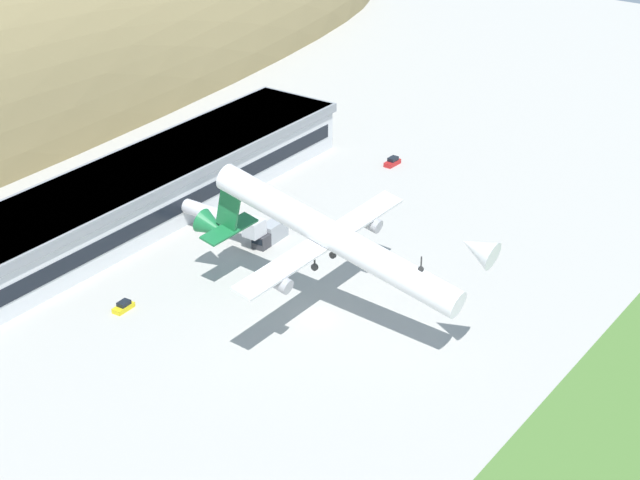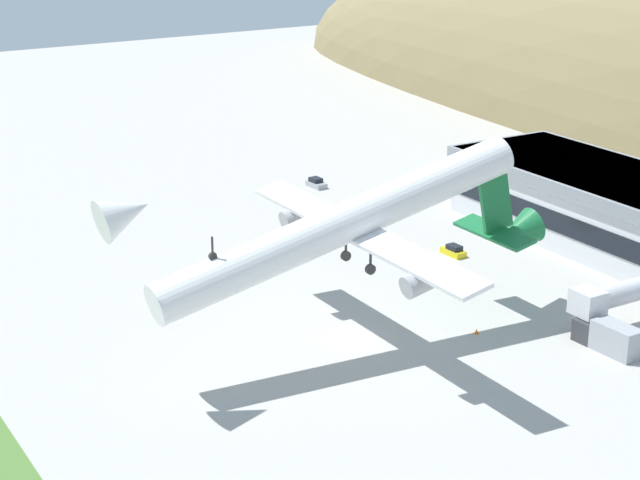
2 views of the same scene
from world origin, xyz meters
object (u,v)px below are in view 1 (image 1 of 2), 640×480
Objects in this scene: jetway_0 at (226,219)px; fuel_truck at (271,233)px; cargo_airplane at (329,237)px; terminal_building at (153,184)px; service_car_1 at (393,162)px; traffic_cone_0 at (276,278)px; service_car_0 at (124,307)px.

fuel_truck is at bearing -60.07° from jetway_0.
cargo_airplane is 6.63× the size of fuel_truck.
terminal_building is at bearing 87.00° from jetway_0.
service_car_1 is 53.02m from traffic_cone_0.
service_car_0 is at bearing -144.44° from terminal_building.
service_car_1 is at bearing 10.83° from traffic_cone_0.
service_car_0 is 6.37× the size of traffic_cone_0.
terminal_building reaches higher than fuel_truck.
jetway_0 is at bearing 69.25° from cargo_airplane.
service_car_1 is at bearing 22.76° from cargo_airplane.
jetway_0 reaches higher than service_car_1.
jetway_0 is 0.32× the size of cargo_airplane.
cargo_airplane is (-11.27, -29.75, 9.71)m from jetway_0.
terminal_building is at bearing 35.56° from service_car_0.
terminal_building reaches higher than traffic_cone_0.
service_car_1 is at bearing -7.52° from jetway_0.
terminal_building is 18.40m from jetway_0.
service_car_1 is at bearing 1.00° from fuel_truck.
service_car_0 is at bearing 177.27° from service_car_1.
jetway_0 reaches higher than service_car_0.
terminal_building reaches higher than service_car_0.
traffic_cone_0 is at bearing -32.15° from service_car_0.
terminal_building is 36.10m from service_car_0.
terminal_building is at bearing 77.39° from traffic_cone_0.
jetway_0 is at bearing 172.48° from service_car_1.
terminal_building is at bearing 96.63° from fuel_truck.
terminal_building is at bearing 75.72° from cargo_airplane.
cargo_airplane is (-12.23, -48.06, 8.12)m from terminal_building.
cargo_airplane reaches higher than jetway_0.
service_car_1 reaches higher than service_car_0.
jetway_0 is 4.61× the size of service_car_0.
service_car_0 is 25.30m from traffic_cone_0.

